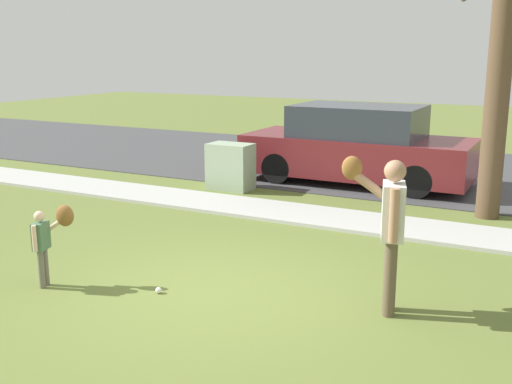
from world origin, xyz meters
TOP-DOWN VIEW (x-y plane):
  - ground_plane at (0.00, 3.50)m, footprint 48.00×48.00m
  - sidewalk_strip at (0.00, 3.60)m, footprint 36.00×1.20m
  - road_surface at (0.00, 8.60)m, footprint 36.00×6.80m
  - person_adult at (2.00, 0.39)m, footprint 0.79×0.57m
  - person_child at (-1.73, -0.70)m, footprint 0.42×0.46m
  - baseball at (-0.46, -0.31)m, footprint 0.07×0.07m
  - utility_cabinet at (-2.44, 4.84)m, footprint 0.88×0.55m
  - street_tree_near at (2.47, 4.98)m, footprint 1.85×1.88m
  - parked_suv_maroon at (-0.37, 6.58)m, footprint 4.70×1.90m

SIDE VIEW (x-z plane):
  - ground_plane at x=0.00m, z-range 0.00..0.00m
  - road_surface at x=0.00m, z-range 0.00..0.02m
  - sidewalk_strip at x=0.00m, z-range 0.00..0.06m
  - baseball at x=-0.46m, z-range 0.00..0.07m
  - utility_cabinet at x=-2.44m, z-range 0.00..0.93m
  - person_child at x=-1.73m, z-range 0.15..1.14m
  - parked_suv_maroon at x=-0.37m, z-range -0.02..1.60m
  - person_adult at x=2.00m, z-range 0.19..1.86m
  - street_tree_near at x=2.47m, z-range 0.17..5.58m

